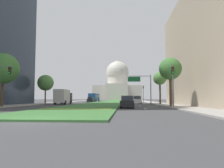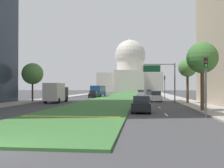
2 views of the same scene
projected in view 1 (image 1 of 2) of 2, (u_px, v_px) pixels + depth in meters
The scene contains 21 objects.
ground_plane at pixel (111, 102), 78.89m from camera, with size 298.65×298.65×0.00m, color #3D3D3F.
grass_median at pixel (110, 102), 72.14m from camera, with size 8.99×122.17×0.14m, color #386B33.
median_curb_nose at pixel (76, 109), 22.21m from camera, with size 8.09×0.50×0.04m, color gold.
lane_dashes_right at pixel (137, 104), 44.65m from camera, with size 0.16×36.85×0.01m.
sidewalk_left at pixel (67, 102), 66.25m from camera, with size 4.00×122.17×0.15m, color #9E9991.
sidewalk_right at pixel (150, 102), 64.52m from camera, with size 4.00×122.17×0.15m, color #9E9991.
capitol_building at pixel (117, 85), 146.65m from camera, with size 34.03×24.30×29.07m.
traffic_light_near_right at pixel (173, 81), 23.35m from camera, with size 0.28×0.35×5.20m.
traffic_light_far_right at pixel (143, 92), 60.95m from camera, with size 0.28×0.35×5.20m.
overhead_guide_sign at pixel (142, 83), 45.05m from camera, with size 5.22×0.20×6.50m.
street_tree_left_near at pixel (3, 68), 29.19m from camera, with size 4.48×4.48×7.91m.
street_tree_right_near at pixel (170, 69), 29.14m from camera, with size 3.23×3.23×7.22m.
street_tree_left_mid at pixel (46, 83), 45.94m from camera, with size 3.64×3.64×6.67m.
street_tree_right_mid at pixel (160, 79), 42.43m from camera, with size 2.81×2.81×6.95m.
sedan_lead_stopped at pixel (127, 102), 27.71m from camera, with size 2.03×4.28×1.68m.
sedan_midblock at pixel (137, 100), 47.78m from camera, with size 1.98×4.26×1.87m.
sedan_distant at pixel (91, 100), 64.50m from camera, with size 1.93×4.26×1.75m.
sedan_far_horizon at pixel (126, 99), 75.17m from camera, with size 2.04×4.60×1.82m.
sedan_very_far at pixel (131, 99), 90.69m from camera, with size 2.02×4.29×1.76m.
box_truck_delivery at pixel (63, 97), 44.08m from camera, with size 2.40×6.40×3.20m.
city_bus at pixel (94, 97), 73.00m from camera, with size 2.62×11.00×2.95m.
Camera 1 is at (5.43, -11.12, 1.36)m, focal length 32.27 mm.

